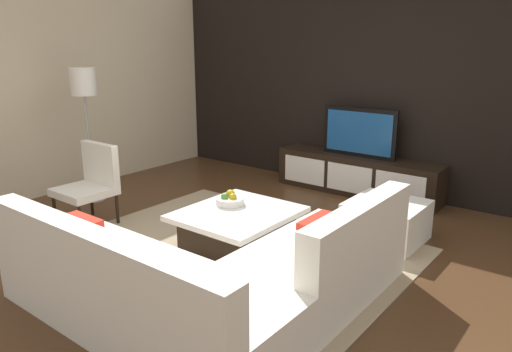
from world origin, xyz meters
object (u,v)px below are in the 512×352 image
(sectional_couch, at_px, (213,279))
(ottoman, at_px, (386,221))
(accent_chair_near, at_px, (91,180))
(media_console, at_px, (357,175))
(television, at_px, (359,132))
(fruit_bowl, at_px, (230,200))
(coffee_table, at_px, (238,229))
(floor_lamp, at_px, (84,91))

(sectional_couch, bearing_deg, ottoman, 77.97)
(sectional_couch, height_order, accent_chair_near, accent_chair_near)
(sectional_couch, height_order, ottoman, sectional_couch)
(media_console, distance_m, ottoman, 1.55)
(television, distance_m, fruit_bowl, 2.25)
(television, bearing_deg, media_console, -90.00)
(coffee_table, height_order, floor_lamp, floor_lamp)
(media_console, distance_m, sectional_couch, 3.33)
(ottoman, bearing_deg, fruit_bowl, -141.73)
(sectional_couch, xyz_separation_m, accent_chair_near, (-2.29, 0.56, 0.21))
(media_console, xyz_separation_m, floor_lamp, (-2.48, -2.27, 1.11))
(television, relative_size, coffee_table, 0.92)
(coffee_table, bearing_deg, accent_chair_near, -165.65)
(floor_lamp, bearing_deg, coffee_table, -0.62)
(floor_lamp, bearing_deg, television, 42.43)
(television, bearing_deg, ottoman, -52.85)
(television, xyz_separation_m, ottoman, (0.93, -1.23, -0.61))
(television, xyz_separation_m, floor_lamp, (-2.48, -2.27, 0.54))
(sectional_couch, xyz_separation_m, floor_lamp, (-2.98, 1.02, 1.08))
(media_console, xyz_separation_m, ottoman, (0.93, -1.23, -0.05))
(accent_chair_near, bearing_deg, media_console, 50.24)
(coffee_table, xyz_separation_m, ottoman, (1.03, 1.06, -0.00))
(media_console, bearing_deg, sectional_couch, -81.42)
(television, height_order, fruit_bowl, television)
(coffee_table, relative_size, ottoman, 1.53)
(television, height_order, accent_chair_near, television)
(ottoman, bearing_deg, television, 127.15)
(coffee_table, height_order, accent_chair_near, accent_chair_near)
(ottoman, distance_m, fruit_bowl, 1.57)
(television, height_order, sectional_couch, television)
(television, relative_size, accent_chair_near, 1.14)
(television, bearing_deg, coffee_table, -92.49)
(media_console, xyz_separation_m, fruit_bowl, (-0.28, -2.19, 0.18))
(accent_chair_near, bearing_deg, television, 50.24)
(accent_chair_near, bearing_deg, coffee_table, 7.84)
(coffee_table, bearing_deg, television, 87.51)
(sectional_couch, bearing_deg, fruit_bowl, 125.46)
(coffee_table, xyz_separation_m, fruit_bowl, (-0.18, 0.10, 0.23))
(floor_lamp, relative_size, ottoman, 2.33)
(television, height_order, ottoman, television)
(media_console, xyz_separation_m, television, (0.00, 0.00, 0.56))
(fruit_bowl, bearing_deg, floor_lamp, -178.00)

